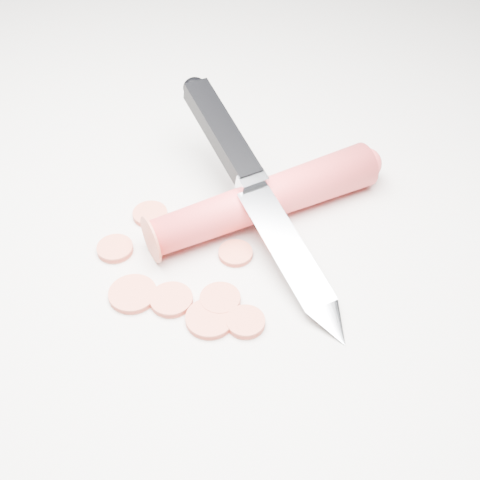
{
  "coord_description": "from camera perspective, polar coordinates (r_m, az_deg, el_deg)",
  "views": [
    {
      "loc": [
        0.08,
        -0.43,
        0.43
      ],
      "look_at": [
        0.06,
        -0.02,
        0.02
      ],
      "focal_mm": 50.0,
      "sensor_mm": 36.0,
      "label": 1
    }
  ],
  "objects": [
    {
      "name": "kitchen_knife",
      "position": [
        0.59,
        1.8,
        3.96
      ],
      "size": [
        0.18,
        0.27,
        0.09
      ],
      "primitive_type": null,
      "color": "silver",
      "rests_on": "ground"
    },
    {
      "name": "carrot_slice_7",
      "position": [
        0.59,
        -0.38,
        -1.15
      ],
      "size": [
        0.03,
        0.03,
        0.01
      ],
      "primitive_type": "cylinder",
      "color": "#D0593E",
      "rests_on": "ground"
    },
    {
      "name": "ground",
      "position": [
        0.61,
        -5.25,
        0.08
      ],
      "size": [
        2.4,
        2.4,
        0.0
      ],
      "primitive_type": "plane",
      "color": "beige",
      "rests_on": "ground"
    },
    {
      "name": "carrot_slice_3",
      "position": [
        0.54,
        0.48,
        -7.02
      ],
      "size": [
        0.03,
        0.03,
        0.01
      ],
      "primitive_type": "cylinder",
      "color": "#D0593E",
      "rests_on": "ground"
    },
    {
      "name": "carrot_slice_0",
      "position": [
        0.57,
        -9.13,
        -4.57
      ],
      "size": [
        0.04,
        0.04,
        0.01
      ],
      "primitive_type": "cylinder",
      "color": "#D0593E",
      "rests_on": "ground"
    },
    {
      "name": "carrot_slice_6",
      "position": [
        0.56,
        -5.88,
        -5.1
      ],
      "size": [
        0.04,
        0.04,
        0.01
      ],
      "primitive_type": "cylinder",
      "color": "#D0593E",
      "rests_on": "ground"
    },
    {
      "name": "carrot_slice_4",
      "position": [
        0.56,
        -1.71,
        -5.08
      ],
      "size": [
        0.03,
        0.03,
        0.01
      ],
      "primitive_type": "cylinder",
      "color": "#D0593E",
      "rests_on": "ground"
    },
    {
      "name": "carrot_slice_1",
      "position": [
        0.61,
        -10.62,
        -0.74
      ],
      "size": [
        0.03,
        0.03,
        0.01
      ],
      "primitive_type": "cylinder",
      "color": "#D0593E",
      "rests_on": "ground"
    },
    {
      "name": "carrot_slice_5",
      "position": [
        0.63,
        -7.68,
        2.19
      ],
      "size": [
        0.03,
        0.03,
        0.01
      ],
      "primitive_type": "cylinder",
      "color": "#D0593E",
      "rests_on": "ground"
    },
    {
      "name": "carrot_slice_2",
      "position": [
        0.55,
        -2.58,
        -6.72
      ],
      "size": [
        0.04,
        0.04,
        0.01
      ],
      "primitive_type": "cylinder",
      "color": "#D0593E",
      "rests_on": "ground"
    },
    {
      "name": "carrot",
      "position": [
        0.62,
        2.1,
        3.48
      ],
      "size": [
        0.21,
        0.15,
        0.04
      ],
      "primitive_type": "cylinder",
      "rotation": [
        1.57,
        0.0,
        -1.04
      ],
      "color": "red",
      "rests_on": "ground"
    }
  ]
}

